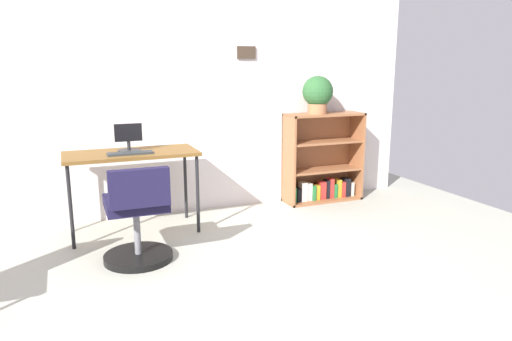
% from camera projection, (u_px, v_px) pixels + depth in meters
% --- Properties ---
extents(ground_plane, '(6.24, 6.24, 0.00)m').
position_uv_depth(ground_plane, '(254.00, 307.00, 2.92)').
color(ground_plane, '#A7A798').
extents(wall_back, '(5.20, 0.12, 2.50)m').
position_uv_depth(wall_back, '(171.00, 87.00, 4.60)').
color(wall_back, silver).
rests_on(wall_back, ground_plane).
extents(desk, '(1.13, 0.52, 0.73)m').
position_uv_depth(desk, '(131.00, 159.00, 4.10)').
color(desk, brown).
rests_on(desk, ground_plane).
extents(monitor, '(0.23, 0.19, 0.24)m').
position_uv_depth(monitor, '(129.00, 139.00, 4.10)').
color(monitor, '#262628').
rests_on(monitor, desk).
extents(keyboard, '(0.37, 0.12, 0.02)m').
position_uv_depth(keyboard, '(130.00, 153.00, 3.98)').
color(keyboard, '#2B3031').
rests_on(keyboard, desk).
extents(office_chair, '(0.52, 0.55, 0.77)m').
position_uv_depth(office_chair, '(137.00, 220.00, 3.52)').
color(office_chair, black).
rests_on(office_chair, ground_plane).
extents(bookshelf_low, '(0.86, 0.30, 0.96)m').
position_uv_depth(bookshelf_low, '(321.00, 163.00, 5.18)').
color(bookshelf_low, '#935B38').
rests_on(bookshelf_low, ground_plane).
extents(potted_plant_on_shelf, '(0.32, 0.32, 0.39)m').
position_uv_depth(potted_plant_on_shelf, '(318.00, 93.00, 4.93)').
color(potted_plant_on_shelf, '#9E6642').
rests_on(potted_plant_on_shelf, bookshelf_low).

